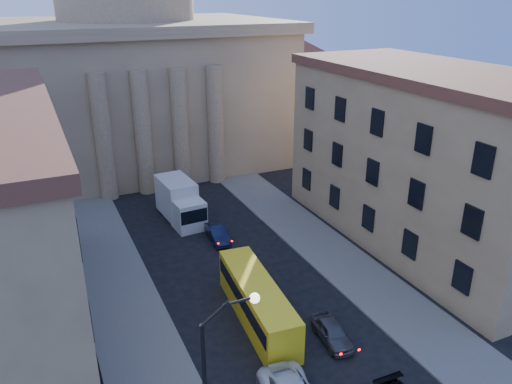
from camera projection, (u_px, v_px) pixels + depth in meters
sidewalk_left at (139, 344)px, 30.70m from camera, size 5.00×60.00×0.15m
sidewalk_right at (365, 281)px, 37.30m from camera, size 5.00×60.00×0.15m
church at (132, 64)px, 61.10m from camera, size 68.02×28.76×36.60m
building_right at (428, 158)px, 41.21m from camera, size 11.60×26.60×14.70m
street_lamp at (216, 375)px, 20.92m from camera, size 2.62×0.44×8.83m
car_right_far at (332, 332)px, 30.84m from camera, size 1.93×3.92×1.29m
car_right_distant at (218, 234)px, 43.33m from camera, size 1.65×4.01×1.29m
city_bus at (257, 300)px, 32.51m from camera, size 3.13×10.08×2.80m
box_truck at (180, 202)px, 46.89m from camera, size 3.14×6.98×3.74m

